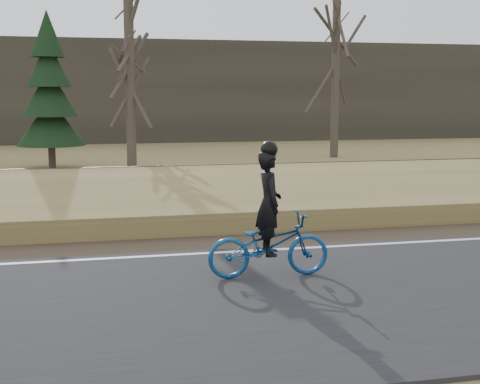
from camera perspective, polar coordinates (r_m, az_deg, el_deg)
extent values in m
plane|color=olive|center=(12.89, 13.73, -4.72)|extent=(120.00, 120.00, 0.00)
cube|color=black|center=(10.78, 19.71, -7.39)|extent=(120.00, 6.00, 0.06)
cube|color=silver|center=(13.05, 13.35, -4.26)|extent=(120.00, 0.12, 0.01)
cube|color=#473A2B|center=(13.94, 11.53, -3.58)|extent=(120.00, 1.60, 0.04)
cube|color=olive|center=(16.63, 7.30, -0.85)|extent=(120.00, 5.00, 0.44)
cube|color=slate|center=(20.20, 3.60, 0.85)|extent=(120.00, 3.00, 0.45)
cube|color=black|center=(20.17, 3.61, 1.68)|extent=(120.00, 2.40, 0.14)
cube|color=brown|center=(19.47, 4.21, 1.86)|extent=(120.00, 0.07, 0.15)
cube|color=brown|center=(20.84, 3.05, 2.30)|extent=(120.00, 0.07, 0.15)
cube|color=#383328|center=(41.60, -5.06, 8.53)|extent=(120.00, 4.00, 6.00)
imported|color=navy|center=(10.34, 2.46, -4.54)|extent=(1.91, 0.70, 1.00)
imported|color=black|center=(10.22, 2.48, -0.95)|extent=(0.40, 0.59, 1.61)
sphere|color=black|center=(10.12, 2.51, 3.66)|extent=(0.26, 0.26, 0.26)
cylinder|color=#463D33|center=(24.54, -9.36, 8.99)|extent=(0.36, 0.36, 6.36)
cylinder|color=#463D33|center=(30.71, 8.18, 11.23)|extent=(0.36, 0.36, 8.87)
cylinder|color=#463D33|center=(26.67, -15.75, 3.20)|extent=(0.28, 0.28, 1.21)
cone|color=black|center=(26.60, -15.86, 5.74)|extent=(2.60, 2.60, 1.76)
cone|color=black|center=(26.58, -15.95, 8.13)|extent=(2.15, 2.15, 1.76)
cone|color=black|center=(26.60, -16.05, 10.51)|extent=(1.70, 1.70, 1.76)
cone|color=black|center=(26.67, -16.15, 12.89)|extent=(1.25, 1.25, 1.76)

